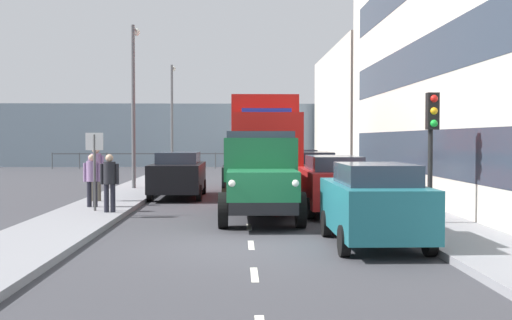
{
  "coord_description": "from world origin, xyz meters",
  "views": [
    {
      "loc": [
        0.25,
        12.82,
        2.23
      ],
      "look_at": [
        -0.43,
        -11.87,
        1.38
      ],
      "focal_mm": 43.58,
      "sensor_mm": 36.0,
      "label": 1
    }
  ],
  "objects": [
    {
      "name": "truck_vintage_green",
      "position": [
        -0.32,
        -3.86,
        1.18
      ],
      "size": [
        2.17,
        5.64,
        2.43
      ],
      "color": "black",
      "rests_on": "ground_plane"
    },
    {
      "name": "car_black_oppositeside_0",
      "position": [
        2.55,
        -10.65,
        0.9
      ],
      "size": [
        1.92,
        4.5,
        1.72
      ],
      "color": "black",
      "rests_on": "ground_plane"
    },
    {
      "name": "building_far_block",
      "position": [
        -9.56,
        -27.72,
        3.98
      ],
      "size": [
        7.82,
        15.63,
        7.97
      ],
      "color": "beige",
      "rests_on": "ground_plane"
    },
    {
      "name": "sea_horizon",
      "position": [
        0.0,
        -36.74,
        2.5
      ],
      "size": [
        80.0,
        0.8,
        5.0
      ],
      "primitive_type": "cube",
      "color": "gray",
      "rests_on": "ground_plane"
    },
    {
      "name": "sidewalk_right",
      "position": [
        4.57,
        -11.79,
        0.07
      ],
      "size": [
        2.15,
        43.9,
        0.15
      ],
      "primitive_type": "cube",
      "color": "gray",
      "rests_on": "ground_plane"
    },
    {
      "name": "road_centreline_markings",
      "position": [
        0.0,
        -10.91,
        0.0
      ],
      "size": [
        0.12,
        39.02,
        0.01
      ],
      "color": "silver",
      "rests_on": "ground_plane"
    },
    {
      "name": "sidewalk_left",
      "position": [
        -4.57,
        -11.79,
        0.07
      ],
      "size": [
        2.15,
        43.9,
        0.15
      ],
      "primitive_type": "cube",
      "color": "gray",
      "rests_on": "ground_plane"
    },
    {
      "name": "pedestrian_strolling",
      "position": [
        3.91,
        -4.75,
        1.11
      ],
      "size": [
        0.53,
        0.34,
        1.64
      ],
      "color": "black",
      "rests_on": "sidewalk_right"
    },
    {
      "name": "lorry_cargo_red",
      "position": [
        -0.72,
        -11.89,
        2.08
      ],
      "size": [
        2.58,
        8.2,
        3.87
      ],
      "color": "red",
      "rests_on": "ground_plane"
    },
    {
      "name": "car_navy_kerbside_3",
      "position": [
        -2.55,
        -16.09,
        0.9
      ],
      "size": [
        1.82,
        4.27,
        1.72
      ],
      "color": "navy",
      "rests_on": "ground_plane"
    },
    {
      "name": "car_grey_kerbside_2",
      "position": [
        -2.55,
        -11.03,
        0.89
      ],
      "size": [
        1.88,
        3.9,
        1.72
      ],
      "color": "slate",
      "rests_on": "ground_plane"
    },
    {
      "name": "traffic_light_near",
      "position": [
        -4.47,
        -2.24,
        2.47
      ],
      "size": [
        0.28,
        0.41,
        3.2
      ],
      "color": "black",
      "rests_on": "sidewalk_left"
    },
    {
      "name": "lamp_post_promenade",
      "position": [
        4.69,
        -13.6,
        4.2
      ],
      "size": [
        0.32,
        1.14,
        6.85
      ],
      "color": "#59595B",
      "rests_on": "sidewalk_right"
    },
    {
      "name": "car_red_kerbside_1",
      "position": [
        -2.55,
        -5.61,
        0.9
      ],
      "size": [
        1.81,
        4.52,
        1.72
      ],
      "color": "#B21E1E",
      "rests_on": "ground_plane"
    },
    {
      "name": "seawall_railing",
      "position": [
        -0.0,
        -33.14,
        0.92
      ],
      "size": [
        28.08,
        0.08,
        1.2
      ],
      "color": "#4C5156",
      "rests_on": "ground_plane"
    },
    {
      "name": "ground_plane",
      "position": [
        0.0,
        -11.79,
        0.0
      ],
      "size": [
        80.0,
        80.0,
        0.0
      ],
      "primitive_type": "plane",
      "color": "#38383D"
    },
    {
      "name": "pedestrian_couple_a",
      "position": [
        5.01,
        -7.93,
        1.23
      ],
      "size": [
        0.53,
        0.34,
        1.82
      ],
      "color": "#4C473D",
      "rests_on": "sidewalk_right"
    },
    {
      "name": "lamp_post_far",
      "position": [
        4.43,
        -26.12,
        4.11
      ],
      "size": [
        0.32,
        1.14,
        6.67
      ],
      "color": "#59595B",
      "rests_on": "sidewalk_right"
    },
    {
      "name": "car_teal_kerbside_near",
      "position": [
        -2.55,
        0.06,
        0.89
      ],
      "size": [
        1.81,
        3.88,
        1.72
      ],
      "color": "#1E6670",
      "rests_on": "ground_plane"
    },
    {
      "name": "street_sign",
      "position": [
        4.41,
        -5.15,
        1.68
      ],
      "size": [
        0.5,
        0.07,
        2.25
      ],
      "color": "#4C4C4C",
      "rests_on": "sidewalk_right"
    },
    {
      "name": "pedestrian_in_dark_coat",
      "position": [
        4.73,
        -6.15,
        1.09
      ],
      "size": [
        0.53,
        0.34,
        1.61
      ],
      "color": "black",
      "rests_on": "sidewalk_right"
    }
  ]
}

